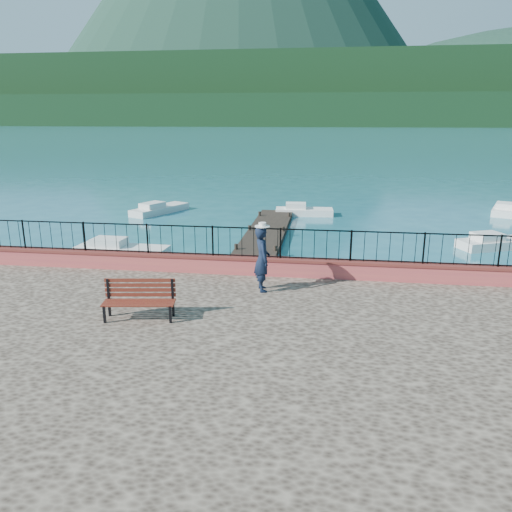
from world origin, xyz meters
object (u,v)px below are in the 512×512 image
(park_bench, at_px, (140,308))
(person, at_px, (262,259))
(boat_4, at_px, (304,209))
(boat_5, at_px, (505,207))
(boat_2, at_px, (497,240))
(boat_3, at_px, (160,207))
(boat_0, at_px, (122,247))

(park_bench, xyz_separation_m, person, (2.79, 2.57, 0.66))
(person, height_order, boat_4, person)
(boat_4, bearing_deg, boat_5, 7.40)
(person, xyz_separation_m, boat_2, (9.99, 10.95, -1.76))
(boat_3, bearing_deg, boat_4, -60.81)
(park_bench, relative_size, person, 0.97)
(person, relative_size, boat_4, 0.53)
(park_bench, xyz_separation_m, boat_0, (-4.58, 9.69, -1.10))
(person, bearing_deg, boat_5, -51.33)
(boat_3, bearing_deg, boat_0, -145.03)
(boat_0, height_order, boat_3, same)
(person, bearing_deg, boat_3, 9.45)
(person, distance_m, boat_4, 18.00)
(park_bench, height_order, person, person)
(boat_3, relative_size, boat_4, 1.19)
(boat_0, xyz_separation_m, boat_4, (7.77, 10.78, 0.00))
(park_bench, distance_m, boat_3, 20.89)
(park_bench, bearing_deg, boat_4, 72.93)
(park_bench, relative_size, boat_3, 0.43)
(person, distance_m, boat_3, 19.63)
(person, relative_size, boat_0, 0.46)
(park_bench, distance_m, boat_2, 18.64)
(boat_2, relative_size, boat_5, 0.98)
(park_bench, bearing_deg, person, 34.39)
(park_bench, xyz_separation_m, boat_4, (3.19, 20.47, -1.10))
(boat_0, bearing_deg, person, -40.94)
(boat_0, distance_m, boat_5, 24.60)
(boat_5, bearing_deg, boat_2, -178.09)
(boat_2, relative_size, boat_3, 0.86)
(boat_3, distance_m, boat_5, 22.60)
(boat_0, bearing_deg, park_bench, -61.62)
(person, relative_size, boat_5, 0.50)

